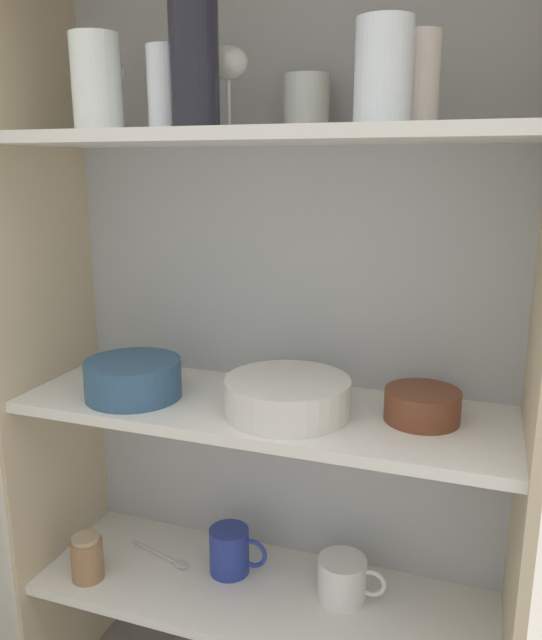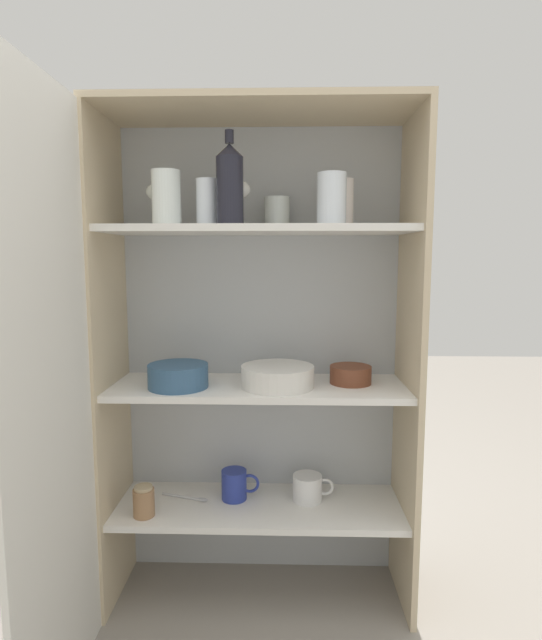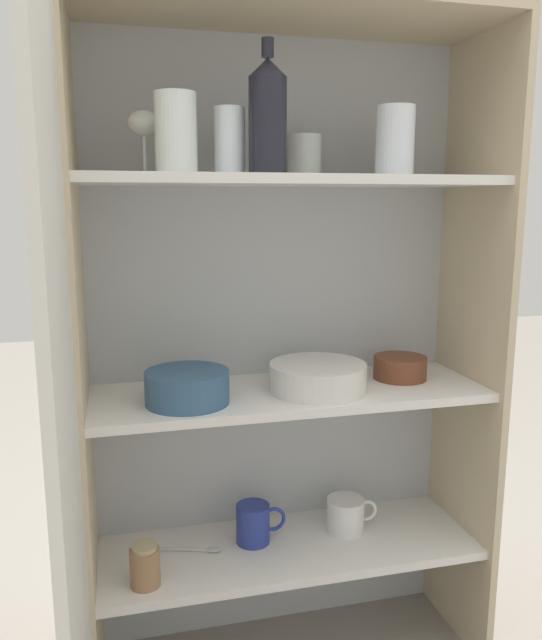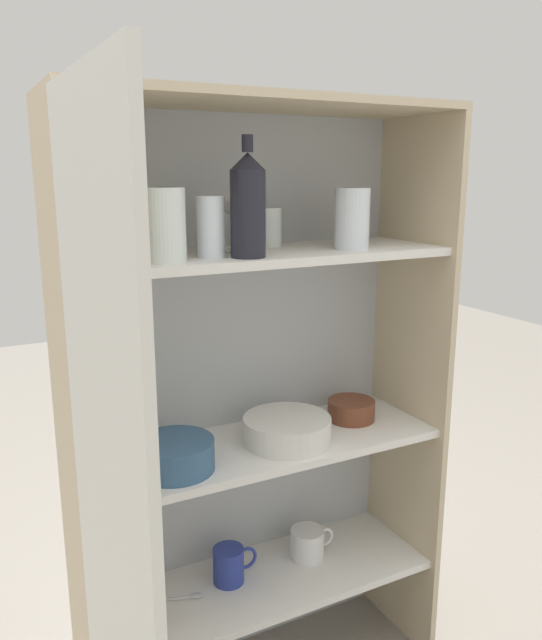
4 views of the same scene
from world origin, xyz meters
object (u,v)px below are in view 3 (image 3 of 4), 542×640
object	(u,v)px
coffee_mug_primary	(346,515)
plate_stack_white	(318,377)
wine_bottle	(268,115)
serving_bowl_small	(400,366)
storage_jar	(145,566)
mixing_bowl_large	(187,386)

from	to	relation	value
coffee_mug_primary	plate_stack_white	bearing A→B (deg)	-151.47
wine_bottle	plate_stack_white	distance (m)	0.57
coffee_mug_primary	serving_bowl_small	bearing A→B (deg)	-2.75
wine_bottle	plate_stack_white	xyz separation A→B (m)	(0.13, 0.06, -0.55)
wine_bottle	serving_bowl_small	world-z (taller)	wine_bottle
plate_stack_white	wine_bottle	bearing A→B (deg)	-154.88
serving_bowl_small	storage_jar	world-z (taller)	serving_bowl_small
wine_bottle	coffee_mug_primary	xyz separation A→B (m)	(0.23, 0.11, -0.92)
serving_bowl_small	coffee_mug_primary	size ratio (longest dim) A/B	0.97
storage_jar	plate_stack_white	bearing A→B (deg)	8.12
wine_bottle	serving_bowl_small	size ratio (longest dim) A/B	1.98
wine_bottle	plate_stack_white	size ratio (longest dim) A/B	1.15
plate_stack_white	serving_bowl_small	size ratio (longest dim) A/B	1.72
wine_bottle	storage_jar	distance (m)	0.96
plate_stack_white	storage_jar	distance (m)	0.55
wine_bottle	storage_jar	size ratio (longest dim) A/B	2.72
coffee_mug_primary	storage_jar	bearing A→B (deg)	-167.54
mixing_bowl_large	serving_bowl_small	bearing A→B (deg)	6.92
storage_jar	coffee_mug_primary	bearing A→B (deg)	12.46
coffee_mug_primary	storage_jar	world-z (taller)	storage_jar
plate_stack_white	mixing_bowl_large	distance (m)	0.29
coffee_mug_primary	mixing_bowl_large	bearing A→B (deg)	-170.02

